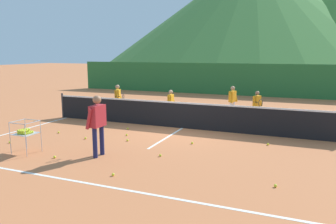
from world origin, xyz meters
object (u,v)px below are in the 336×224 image
Objects in this scene: instructor at (97,120)px; tennis_ball_3 at (85,138)px; tennis_ball_0 at (127,135)px; tennis_ball_7 at (268,144)px; tennis_ball_9 at (127,140)px; student_1 at (171,102)px; tennis_ball_5 at (275,186)px; tennis_ball_6 at (128,129)px; tennis_ball_10 at (10,142)px; tennis_ball_11 at (113,175)px; tennis_ball_8 at (59,132)px; student_3 at (257,103)px; ball_cart at (25,132)px; student_2 at (233,99)px; tennis_ball_4 at (160,155)px; student_0 at (118,97)px; tennis_net at (183,115)px; tennis_ball_2 at (55,157)px; tennis_ball_1 at (192,143)px.

instructor reaches higher than tennis_ball_3.
tennis_ball_7 is at bearing 7.77° from tennis_ball_0.
tennis_ball_9 is (1.39, 0.29, 0.00)m from tennis_ball_3.
student_1 is at bearing 72.75° from tennis_ball_3.
student_1 is 18.01× the size of tennis_ball_9.
tennis_ball_5 is 1.00× the size of tennis_ball_6.
tennis_ball_11 is at bearing -14.84° from tennis_ball_10.
student_1 is 4.74m from tennis_ball_8.
tennis_ball_7 is (0.83, -3.56, -0.71)m from student_3.
ball_cart is at bearing -24.16° from tennis_ball_10.
tennis_ball_7 is at bearing -64.57° from student_2.
tennis_ball_0 and tennis_ball_11 have the same top height.
student_3 is (1.11, -0.52, -0.06)m from student_2.
tennis_ball_4 is at bearing 76.55° from tennis_ball_11.
tennis_net is at bearing -21.02° from student_0.
ball_cart is 7.05m from tennis_ball_7.
student_1 is at bearing 2.98° from student_0.
instructor is at bearing -88.75° from student_1.
student_3 is 18.16× the size of tennis_ball_7.
tennis_ball_4 is at bearing -49.16° from student_0.
tennis_ball_3 is 1.00× the size of tennis_ball_10.
tennis_ball_2 is at bearing -15.71° from tennis_ball_10.
ball_cart is at bearing -108.41° from tennis_ball_3.
tennis_ball_11 is (4.42, -1.17, 0.00)m from tennis_ball_10.
ball_cart reaches higher than tennis_ball_9.
tennis_ball_1 and tennis_ball_6 have the same top height.
student_1 reaches higher than tennis_net.
tennis_ball_4 is 4.86m from tennis_ball_10.
student_2 is 19.78× the size of tennis_ball_8.
student_0 is 20.05× the size of tennis_ball_3.
tennis_ball_7 is at bearing -2.74° from tennis_ball_6.
tennis_ball_8 is (-2.76, 1.65, -0.96)m from instructor.
tennis_ball_9 is at bearing -0.33° from tennis_ball_8.
tennis_ball_3 and tennis_ball_9 have the same top height.
tennis_net is 3.61m from tennis_ball_3.
tennis_ball_6 is at bearing -52.61° from student_0.
tennis_ball_0 is 4.56m from tennis_ball_7.
student_3 is at bearing 100.96° from tennis_ball_5.
ball_cart is (-2.04, -0.52, -0.40)m from instructor.
tennis_ball_3 is at bearing -131.27° from tennis_net.
tennis_ball_6 is at bearing -106.09° from student_1.
tennis_ball_9 is (0.80, -1.45, 0.00)m from tennis_ball_6.
tennis_ball_2 and tennis_ball_11 have the same top height.
tennis_ball_3 is at bearing -168.38° from tennis_ball_9.
student_3 is at bearing 48.55° from tennis_ball_0.
student_2 is 19.78× the size of tennis_ball_6.
student_3 reaches higher than tennis_ball_3.
student_3 reaches higher than tennis_ball_1.
tennis_ball_9 is 1.00× the size of tennis_ball_10.
student_3 is at bearing 58.71° from tennis_ball_2.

